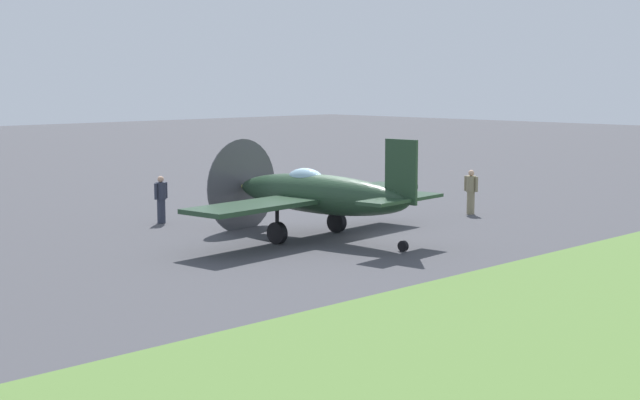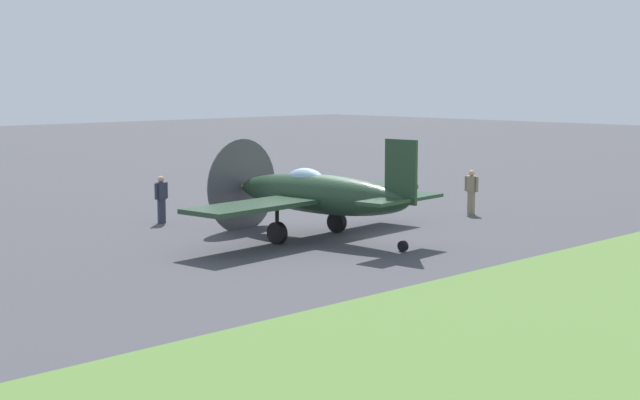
{
  "view_description": "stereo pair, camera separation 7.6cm",
  "coord_description": "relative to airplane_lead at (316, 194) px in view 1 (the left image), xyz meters",
  "views": [
    {
      "loc": [
        -22.28,
        -21.5,
        5.18
      ],
      "look_at": [
        -1.12,
        -0.03,
        1.31
      ],
      "focal_mm": 52.41,
      "sensor_mm": 36.0,
      "label": 1
    },
    {
      "loc": [
        -22.23,
        -21.56,
        5.18
      ],
      "look_at": [
        -1.12,
        -0.03,
        1.31
      ],
      "focal_mm": 52.41,
      "sensor_mm": 36.0,
      "label": 2
    }
  ],
  "objects": [
    {
      "name": "ground_plane",
      "position": [
        1.14,
        -0.13,
        -1.5
      ],
      "size": [
        160.0,
        160.0,
        0.0
      ],
      "primitive_type": "plane",
      "color": "#424247"
    },
    {
      "name": "airplane_lead",
      "position": [
        0.0,
        0.0,
        0.0
      ],
      "size": [
        10.07,
        7.97,
        3.57
      ],
      "rotation": [
        0.0,
        0.0,
        0.09
      ],
      "color": "#233D28",
      "rests_on": "ground"
    },
    {
      "name": "ground_crew_chief",
      "position": [
        -1.61,
        6.45,
        -0.58
      ],
      "size": [
        0.62,
        0.38,
        1.73
      ],
      "rotation": [
        0.0,
        0.0,
        3.32
      ],
      "color": "#2D3342",
      "rests_on": "ground"
    },
    {
      "name": "ground_crew_mechanic",
      "position": [
        8.31,
        -0.11,
        -0.58
      ],
      "size": [
        0.38,
        0.63,
        1.73
      ],
      "rotation": [
        0.0,
        0.0,
        1.58
      ],
      "color": "#847A5B",
      "rests_on": "ground"
    }
  ]
}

